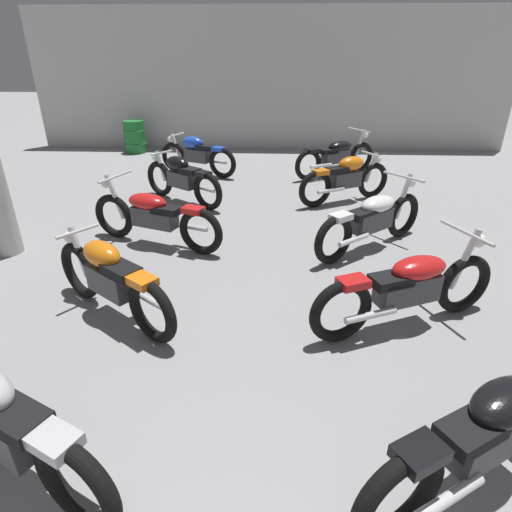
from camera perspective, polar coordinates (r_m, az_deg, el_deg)
back_wall at (r=12.40m, az=1.94°, el=22.50°), size 12.98×0.24×3.60m
motorcycle_left_row_1 at (r=3.31m, az=-31.12°, el=-18.87°), size 1.82×0.96×0.88m
motorcycle_left_row_2 at (r=4.63m, az=-19.00°, el=-2.88°), size 1.64×1.27×0.88m
motorcycle_left_row_3 at (r=6.23m, az=-13.59°, el=5.30°), size 2.07×0.98×0.97m
motorcycle_left_row_4 at (r=8.00m, az=-9.97°, el=10.30°), size 1.65×1.25×0.88m
motorcycle_left_row_5 at (r=9.85m, az=-7.96°, el=13.41°), size 1.85×0.90×0.88m
motorcycle_right_row_1 at (r=3.22m, az=29.16°, el=-19.86°), size 1.92×1.21×0.97m
motorcycle_right_row_2 at (r=4.51m, az=19.88°, el=-3.95°), size 2.04×1.03×0.97m
motorcycle_right_row_3 at (r=6.16m, az=15.42°, el=4.84°), size 1.74×1.47×0.97m
motorcycle_right_row_4 at (r=8.06m, az=12.04°, el=10.24°), size 1.78×1.04×0.88m
motorcycle_right_row_5 at (r=9.84m, az=10.77°, el=13.16°), size 1.89×1.25×0.97m
oil_drum at (r=12.47m, az=-16.00°, el=15.21°), size 0.59×0.59×0.85m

